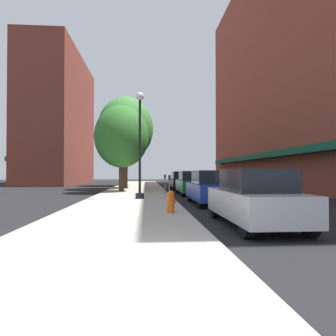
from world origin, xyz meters
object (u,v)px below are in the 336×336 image
tree_near (126,129)px  car_black (181,181)px  car_silver (254,198)px  car_blue (210,188)px  parking_meter_near (169,184)px  parking_meter_far (165,182)px  lamppost (140,143)px  car_green (191,183)px  fire_hydrant (171,201)px  tree_far (122,137)px  tree_mid (125,141)px

tree_near → car_black: size_ratio=1.97×
car_silver → car_black: size_ratio=1.00×
car_blue → parking_meter_near: bearing=155.3°
parking_meter_far → car_black: car_black is taller
tree_near → parking_meter_near: bearing=-76.1°
lamppost → car_green: bearing=48.7°
car_silver → car_black: bearing=88.3°
fire_hydrant → parking_meter_near: (0.30, 4.50, 0.43)m
car_blue → car_green: (0.00, 6.08, 0.00)m
parking_meter_near → tree_near: (-3.12, 12.57, 4.68)m
parking_meter_far → tree_far: size_ratio=0.20×
lamppost → car_green: 5.81m
parking_meter_near → car_green: car_green is taller
tree_far → car_green: 6.67m
tree_near → car_blue: (5.07, -13.39, -4.82)m
parking_meter_near → parking_meter_far: 3.70m
parking_meter_near → car_silver: size_ratio=0.30×
tree_near → tree_mid: (-0.58, 6.73, -0.39)m
fire_hydrant → car_green: size_ratio=0.18×
lamppost → tree_near: (-1.57, 11.28, 2.43)m
tree_far → tree_near: bearing=90.3°
parking_meter_near → parking_meter_far: (0.00, 3.70, 0.00)m
car_silver → tree_mid: bearing=100.6°
fire_hydrant → tree_mid: 24.49m
tree_mid → tree_far: bearing=-87.0°
tree_near → tree_mid: 6.77m
parking_meter_near → car_blue: size_ratio=0.30×
lamppost → car_black: lamppost is taller
car_green → tree_far: bearing=154.0°
car_black → fire_hydrant: bearing=-98.2°
parking_meter_far → parking_meter_near: bearing=-90.0°
lamppost → tree_mid: (-2.16, 18.01, 2.03)m
lamppost → car_green: lamppost is taller
parking_meter_near → car_green: size_ratio=0.30×
tree_near → tree_far: (0.03, -4.72, -1.31)m
lamppost → tree_far: bearing=103.3°
parking_meter_far → tree_far: tree_far is taller
parking_meter_near → car_silver: 6.95m
fire_hydrant → car_green: 10.02m
fire_hydrant → car_green: bearing=77.0°
lamppost → tree_mid: bearing=96.8°
lamppost → parking_meter_far: bearing=57.3°
car_silver → car_blue: (0.00, 5.85, 0.00)m
lamppost → tree_far: 6.83m
tree_mid → car_black: 10.68m
lamppost → car_black: size_ratio=1.37×
car_silver → car_blue: bearing=88.3°
parking_meter_far → fire_hydrant: bearing=-92.1°
car_silver → car_blue: same height
parking_meter_far → car_blue: 4.92m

